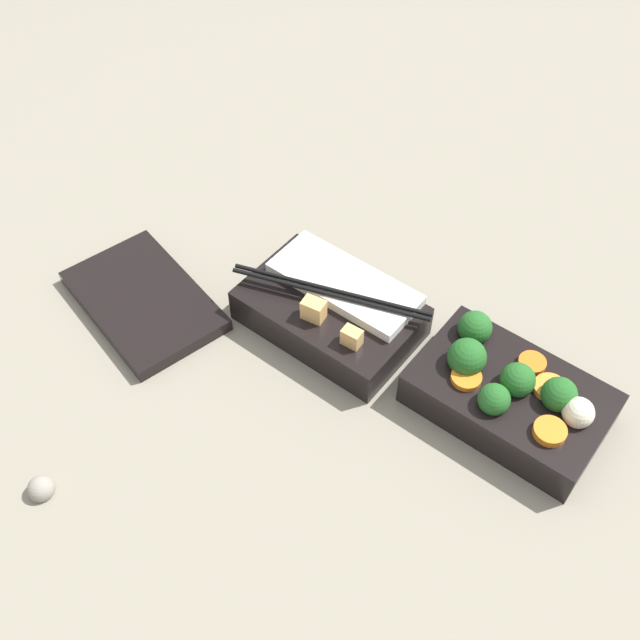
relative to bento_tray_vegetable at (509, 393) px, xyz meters
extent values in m
plane|color=gray|center=(0.11, 0.01, -0.03)|extent=(3.00, 3.00, 0.00)
cube|color=black|center=(0.00, 0.00, -0.01)|extent=(0.20, 0.12, 0.04)
sphere|color=#236023|center=(0.00, 0.03, 0.02)|extent=(0.03, 0.03, 0.03)
sphere|color=#236023|center=(-0.04, -0.01, 0.02)|extent=(0.04, 0.04, 0.04)
sphere|color=#236023|center=(0.05, 0.01, 0.03)|extent=(0.04, 0.04, 0.04)
sphere|color=#236023|center=(0.00, 0.00, 0.02)|extent=(0.04, 0.04, 0.04)
sphere|color=#236023|center=(0.06, -0.03, 0.02)|extent=(0.04, 0.04, 0.04)
cylinder|color=orange|center=(0.00, -0.03, 0.02)|extent=(0.04, 0.04, 0.01)
cylinder|color=orange|center=(0.04, 0.02, 0.02)|extent=(0.04, 0.04, 0.01)
cylinder|color=orange|center=(-0.06, 0.03, 0.02)|extent=(0.04, 0.04, 0.01)
cylinder|color=orange|center=(-0.03, -0.02, 0.02)|extent=(0.04, 0.04, 0.01)
sphere|color=beige|center=(-0.07, 0.00, 0.02)|extent=(0.03, 0.03, 0.03)
cube|color=black|center=(0.21, 0.02, -0.01)|extent=(0.20, 0.12, 0.04)
cube|color=white|center=(0.21, 0.00, 0.02)|extent=(0.17, 0.07, 0.01)
cube|color=#EAB266|center=(0.16, 0.06, 0.02)|extent=(0.02, 0.02, 0.02)
cube|color=#EAB266|center=(0.21, 0.05, 0.03)|extent=(0.03, 0.02, 0.02)
cylinder|color=black|center=(0.22, 0.02, 0.03)|extent=(0.22, 0.08, 0.01)
cylinder|color=black|center=(0.21, 0.03, 0.03)|extent=(0.22, 0.08, 0.01)
cube|color=black|center=(0.40, 0.13, -0.02)|extent=(0.21, 0.16, 0.02)
sphere|color=gray|center=(0.31, 0.36, -0.02)|extent=(0.03, 0.03, 0.03)
camera|label=1|loc=(-0.12, 0.46, 0.63)|focal=42.00mm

